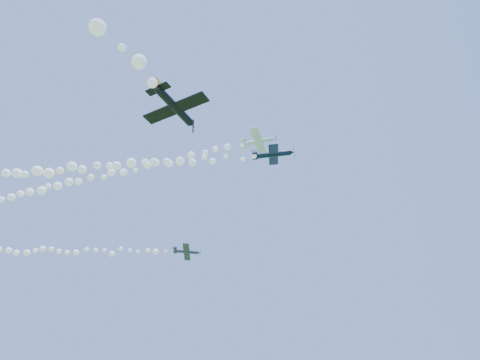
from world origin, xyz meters
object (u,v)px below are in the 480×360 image
at_px(plane_white, 259,142).
at_px(plane_navy, 273,154).
at_px(plane_black, 175,107).
at_px(plane_grey, 187,252).

distance_m(plane_white, plane_navy, 5.61).
bearing_deg(plane_black, plane_grey, 33.46).
bearing_deg(plane_grey, plane_navy, -59.48).
bearing_deg(plane_grey, plane_black, -86.19).
relative_size(plane_white, plane_black, 0.97).
distance_m(plane_white, plane_grey, 31.27).
bearing_deg(plane_navy, plane_black, -111.35).
relative_size(plane_navy, plane_grey, 1.20).
relative_size(plane_grey, plane_black, 0.87).
relative_size(plane_white, plane_navy, 0.93).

